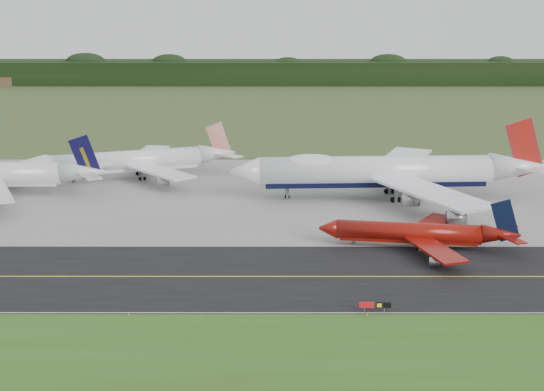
{
  "coord_description": "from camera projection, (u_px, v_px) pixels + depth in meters",
  "views": [
    {
      "loc": [
        -10.82,
        -128.91,
        49.17
      ],
      "look_at": [
        -10.98,
        22.0,
        7.71
      ],
      "focal_mm": 50.0,
      "sensor_mm": 36.0,
      "label": 1
    }
  ],
  "objects": [
    {
      "name": "jet_star_tail",
      "position": [
        139.0,
        161.0,
        201.64
      ],
      "size": [
        52.14,
        42.52,
        14.04
      ],
      "color": "white",
      "rests_on": "ground"
    },
    {
      "name": "jet_red_737",
      "position": [
        419.0,
        233.0,
        147.74
      ],
      "size": [
        38.94,
        31.48,
        10.52
      ],
      "color": "maroon",
      "rests_on": "ground"
    },
    {
      "name": "horizon_treeline",
      "position": [
        293.0,
        74.0,
        399.85
      ],
      "size": [
        700.0,
        25.0,
        12.0
      ],
      "color": "black",
      "rests_on": "ground"
    },
    {
      "name": "grass_verge",
      "position": [
        352.0,
        360.0,
        103.57
      ],
      "size": [
        400.0,
        30.0,
        0.01
      ],
      "primitive_type": "cube",
      "color": "#345B1A",
      "rests_on": "ground"
    },
    {
      "name": "taxiway_edge_line",
      "position": [
        342.0,
        313.0,
        118.51
      ],
      "size": [
        400.0,
        0.25,
        0.0
      ],
      "primitive_type": "cube",
      "color": "silver",
      "rests_on": "taxiway"
    },
    {
      "name": "edge_marker_center",
      "position": [
        367.0,
        314.0,
        117.48
      ],
      "size": [
        0.16,
        0.16,
        0.5
      ],
      "primitive_type": "cylinder",
      "color": "yellow",
      "rests_on": "ground"
    },
    {
      "name": "taxiway",
      "position": [
        334.0,
        277.0,
        133.46
      ],
      "size": [
        400.0,
        32.0,
        0.02
      ],
      "primitive_type": "cube",
      "color": "black",
      "rests_on": "ground"
    },
    {
      "name": "edge_marker_left",
      "position": [
        129.0,
        314.0,
        117.52
      ],
      "size": [
        0.16,
        0.16,
        0.5
      ],
      "primitive_type": "cylinder",
      "color": "yellow",
      "rests_on": "ground"
    },
    {
      "name": "jet_ba_747",
      "position": [
        387.0,
        171.0,
        181.63
      ],
      "size": [
        77.52,
        64.19,
        19.49
      ],
      "color": "white",
      "rests_on": "ground"
    },
    {
      "name": "taxiway_centreline",
      "position": [
        334.0,
        276.0,
        133.46
      ],
      "size": [
        400.0,
        0.4,
        0.0
      ],
      "primitive_type": "cube",
      "color": "gold",
      "rests_on": "taxiway"
    },
    {
      "name": "taxiway_sign",
      "position": [
        375.0,
        305.0,
        118.57
      ],
      "size": [
        4.98,
        0.31,
        1.66
      ],
      "color": "slate",
      "rests_on": "ground"
    },
    {
      "name": "ground",
      "position": [
        332.0,
        268.0,
        137.32
      ],
      "size": [
        600.0,
        600.0,
        0.0
      ],
      "primitive_type": "plane",
      "color": "#384721",
      "rests_on": "ground"
    },
    {
      "name": "apron",
      "position": [
        317.0,
        194.0,
        186.5
      ],
      "size": [
        400.0,
        78.0,
        0.01
      ],
      "primitive_type": "cube",
      "color": "gray",
      "rests_on": "ground"
    }
  ]
}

